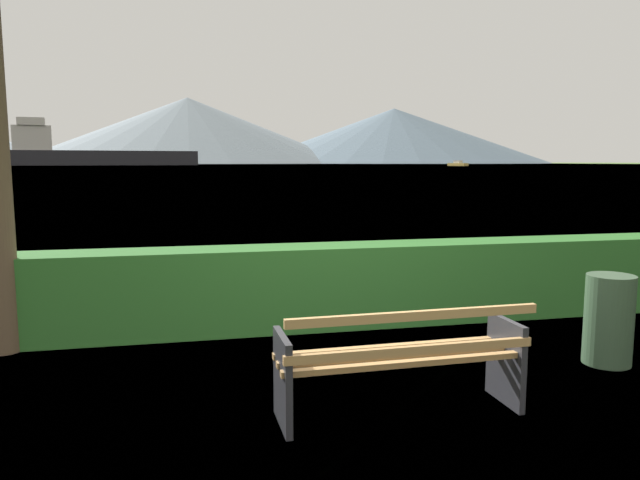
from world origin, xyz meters
TOP-DOWN VIEW (x-y plane):
  - ground_plane at (0.00, 0.00)m, footprint 1400.00×1400.00m
  - water_surface at (0.00, 306.10)m, footprint 620.00×620.00m
  - park_bench at (0.00, -0.06)m, footprint 1.88×0.62m
  - hedge_row at (0.00, 2.49)m, footprint 10.56×0.60m
  - trash_bin at (2.31, 0.63)m, footprint 0.44×0.44m
  - cargo_ship_large at (-48.27, 294.43)m, footprint 90.23×31.14m
  - fishing_boat_near at (104.75, 220.68)m, footprint 5.72×9.34m
  - distant_hills at (-107.49, 555.78)m, footprint 816.81×370.53m

SIDE VIEW (x-z plane):
  - ground_plane at x=0.00m, z-range 0.00..0.00m
  - water_surface at x=0.00m, z-range 0.00..0.00m
  - trash_bin at x=2.31m, z-range 0.00..0.85m
  - park_bench at x=0.00m, z-range 0.00..0.86m
  - hedge_row at x=0.00m, z-range 0.00..0.94m
  - fishing_boat_near at x=104.75m, z-range -0.33..1.89m
  - cargo_ship_large at x=-48.27m, z-range -4.64..16.42m
  - distant_hills at x=-107.49m, z-range -4.86..71.30m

